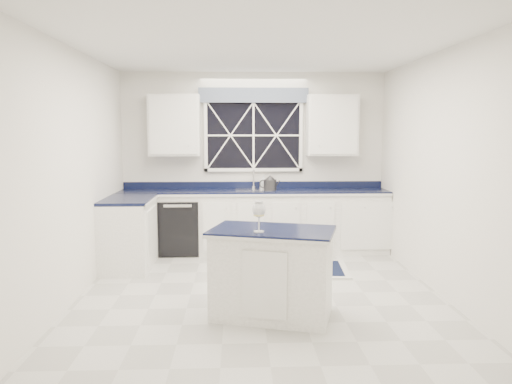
{
  "coord_description": "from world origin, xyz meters",
  "views": [
    {
      "loc": [
        -0.26,
        -5.42,
        1.82
      ],
      "look_at": [
        -0.03,
        0.4,
        1.1
      ],
      "focal_mm": 35.0,
      "sensor_mm": 36.0,
      "label": 1
    }
  ],
  "objects_px": {
    "wine_glass": "(259,211)",
    "kettle": "(270,183)",
    "soap_bottle": "(263,182)",
    "faucet": "(254,178)",
    "island": "(272,273)",
    "dishwasher": "(181,226)"
  },
  "relations": [
    {
      "from": "dishwasher",
      "to": "soap_bottle",
      "type": "bearing_deg",
      "value": 8.48
    },
    {
      "from": "kettle",
      "to": "soap_bottle",
      "type": "relative_size",
      "value": 1.49
    },
    {
      "from": "wine_glass",
      "to": "faucet",
      "type": "bearing_deg",
      "value": 89.01
    },
    {
      "from": "faucet",
      "to": "island",
      "type": "height_order",
      "value": "faucet"
    },
    {
      "from": "kettle",
      "to": "wine_glass",
      "type": "height_order",
      "value": "wine_glass"
    },
    {
      "from": "island",
      "to": "kettle",
      "type": "distance_m",
      "value": 2.7
    },
    {
      "from": "kettle",
      "to": "soap_bottle",
      "type": "bearing_deg",
      "value": 130.18
    },
    {
      "from": "dishwasher",
      "to": "soap_bottle",
      "type": "distance_m",
      "value": 1.41
    },
    {
      "from": "wine_glass",
      "to": "kettle",
      "type": "bearing_deg",
      "value": 84.09
    },
    {
      "from": "faucet",
      "to": "island",
      "type": "bearing_deg",
      "value": -88.29
    },
    {
      "from": "wine_glass",
      "to": "soap_bottle",
      "type": "bearing_deg",
      "value": 86.1
    },
    {
      "from": "island",
      "to": "soap_bottle",
      "type": "relative_size",
      "value": 6.35
    },
    {
      "from": "faucet",
      "to": "kettle",
      "type": "xyz_separation_m",
      "value": [
        0.23,
        -0.2,
        -0.05
      ]
    },
    {
      "from": "island",
      "to": "wine_glass",
      "type": "height_order",
      "value": "wine_glass"
    },
    {
      "from": "dishwasher",
      "to": "kettle",
      "type": "height_order",
      "value": "kettle"
    },
    {
      "from": "dishwasher",
      "to": "soap_bottle",
      "type": "xyz_separation_m",
      "value": [
        1.25,
        0.19,
        0.63
      ]
    },
    {
      "from": "kettle",
      "to": "wine_glass",
      "type": "relative_size",
      "value": 1.06
    },
    {
      "from": "wine_glass",
      "to": "soap_bottle",
      "type": "xyz_separation_m",
      "value": [
        0.2,
        2.95,
        -0.03
      ]
    },
    {
      "from": "wine_glass",
      "to": "soap_bottle",
      "type": "distance_m",
      "value": 2.96
    },
    {
      "from": "faucet",
      "to": "island",
      "type": "relative_size",
      "value": 0.23
    },
    {
      "from": "island",
      "to": "kettle",
      "type": "bearing_deg",
      "value": 102.68
    },
    {
      "from": "soap_bottle",
      "to": "island",
      "type": "bearing_deg",
      "value": -91.33
    }
  ]
}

